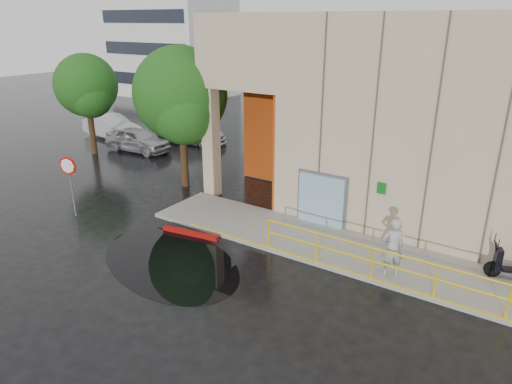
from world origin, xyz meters
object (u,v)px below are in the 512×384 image
red_curb (190,233)px  car_c (191,132)px  person (393,247)px  tree_far (87,88)px  stop_sign (69,173)px  car_b (112,127)px  tree_near (181,98)px  car_a (138,140)px

red_curb → car_c: car_c is taller
person → tree_far: bearing=-48.8°
stop_sign → car_b: stop_sign is taller
car_b → tree_near: bearing=-108.4°
car_b → car_a: bearing=-104.4°
tree_far → stop_sign: bearing=-43.3°
tree_far → person: bearing=-12.2°
stop_sign → person: bearing=15.0°
red_curb → person: bearing=8.6°
person → car_b: bearing=-55.5°
person → tree_near: size_ratio=0.29×
car_b → car_c: car_b is taller
tree_far → car_a: bearing=46.4°
car_c → stop_sign: bearing=-166.3°
person → car_c: bearing=-66.6°
car_c → person: bearing=-124.5°
red_curb → tree_near: (-3.72, 4.00, 4.25)m
stop_sign → car_a: bearing=126.3°
person → car_a: size_ratio=0.44×
person → car_a: 18.93m
car_a → car_b: (-3.99, 1.40, 0.05)m
person → tree_near: 11.91m
red_curb → car_c: (-9.18, 10.71, 0.63)m
stop_sign → car_c: 12.63m
stop_sign → car_a: (-5.26, 8.49, -1.14)m
car_a → car_c: car_a is taller
person → car_b: person is taller
stop_sign → tree_far: 9.89m
car_c → red_curb: bearing=-143.8°
stop_sign → car_c: bearing=112.5°
car_c → tree_far: bearing=145.2°
car_a → car_c: 3.72m
person → red_curb: bearing=-27.9°
stop_sign → car_c: stop_sign is taller
car_b → car_c: 5.74m
stop_sign → car_c: (-3.90, 11.95, -1.17)m
red_curb → tree_far: bearing=156.4°
car_a → tree_far: 4.14m
stop_sign → car_b: (-9.25, 9.88, -1.09)m
person → tree_far: tree_far is taller
car_c → tree_far: 6.99m
person → car_b: 23.16m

